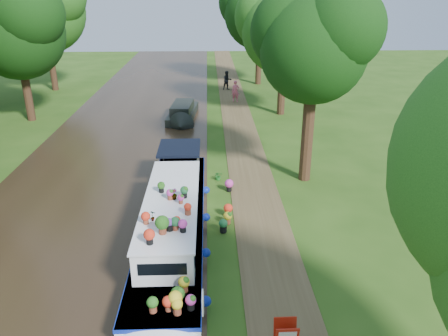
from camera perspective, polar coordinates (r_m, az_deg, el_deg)
ground at (r=18.77m, az=0.83°, el=-5.34°), size 100.00×100.00×0.00m
canal_water at (r=19.43m, az=-17.21°, el=-5.38°), size 10.00×100.00×0.02m
towpath at (r=18.85m, az=4.49°, el=-5.23°), size 2.20×100.00×0.03m
plant_boat at (r=16.01m, az=-6.79°, el=-7.30°), size 2.29×13.52×2.25m
tree_near_overhang at (r=20.29m, az=11.67°, el=15.95°), size 5.52×5.28×8.99m
tree_near_mid at (r=32.18m, az=7.91°, el=18.17°), size 6.90×6.60×9.40m
tree_near_far at (r=42.97m, az=4.71°, el=20.16°), size 7.59×7.26×10.30m
tree_far_c at (r=33.23m, az=-25.56°, el=16.58°), size 7.13×6.82×9.59m
tree_far_d at (r=43.08m, az=-22.55°, el=19.11°), size 8.05×7.70×10.85m
second_boat at (r=31.62m, az=-5.45°, el=7.21°), size 2.17×6.08×1.15m
pedestrian_pink at (r=36.33m, az=1.51°, el=9.99°), size 0.68×0.49×1.72m
pedestrian_dark at (r=40.69m, az=0.42°, el=11.36°), size 0.99×0.87×1.72m
verge_plant at (r=21.39m, az=-0.75°, el=-1.03°), size 0.47×0.43×0.45m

